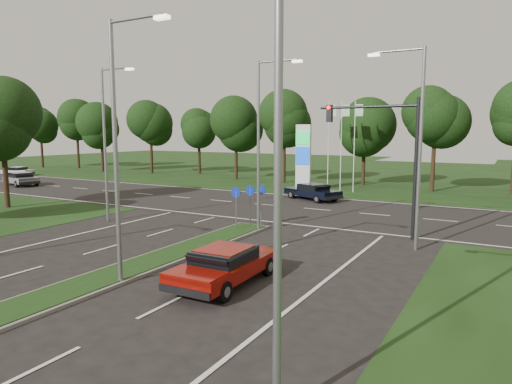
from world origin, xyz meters
The scene contains 17 objects.
verge_far centered at (0.00, 55.00, 0.00)m, with size 160.00×50.00×0.02m, color black.
cross_road centered at (0.00, 24.00, 0.00)m, with size 160.00×12.00×0.02m, color black.
median_kerb centered at (0.00, 4.00, 0.06)m, with size 2.00×26.00×0.12m, color slate.
streetlight_median_near centered at (1.00, 6.00, 5.08)m, with size 2.53×0.22×9.00m.
streetlight_median_far centered at (1.00, 16.00, 5.08)m, with size 2.53×0.22×9.00m.
streetlight_left_far centered at (-8.30, 14.00, 5.08)m, with size 2.53×0.22×9.00m.
streetlight_right_far centered at (8.80, 16.00, 5.08)m, with size 2.53×0.22×9.00m.
streetlight_right_near centered at (8.80, 2.00, 5.08)m, with size 2.53×0.22×9.00m.
traffic_signal centered at (7.19, 18.00, 4.65)m, with size 5.10×0.42×7.00m.
median_signs centered at (0.00, 16.40, 1.71)m, with size 1.16×1.76×2.38m.
gas_pylon centered at (-3.79, 33.05, 3.20)m, with size 5.80×1.26×8.00m.
tree_left_far centered at (-17.90, 13.93, 6.11)m, with size 5.20×5.20×8.86m.
treeline_far centered at (0.10, 39.93, 6.83)m, with size 6.00×6.00×9.90m.
red_sedan centered at (4.01, 7.85, 0.71)m, with size 2.10×4.84×1.32m.
navy_sedan centered at (-0.98, 27.99, 0.69)m, with size 5.07×3.72×1.29m.
far_car_a centered at (-30.09, 22.70, 0.72)m, with size 5.00×3.12×1.34m.
far_car_b centered at (-40.31, 29.00, 0.58)m, with size 4.03×2.38×1.09m.
Camera 1 is at (12.61, -5.19, 5.34)m, focal length 32.00 mm.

